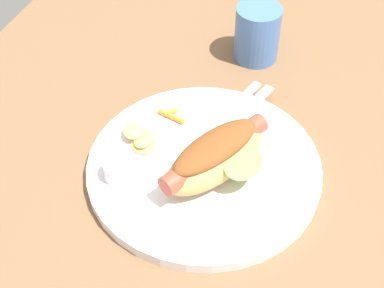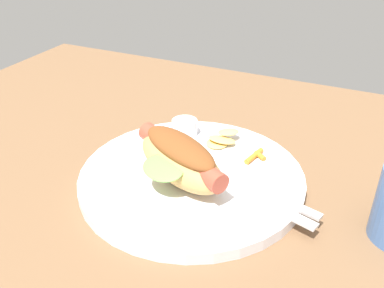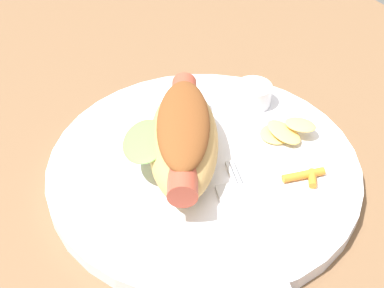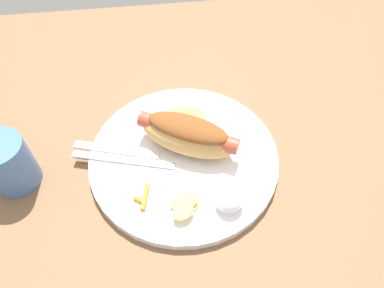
% 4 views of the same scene
% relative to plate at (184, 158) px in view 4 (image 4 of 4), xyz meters
% --- Properties ---
extents(ground_plane, '(1.20, 0.90, 0.02)m').
position_rel_plate_xyz_m(ground_plane, '(0.02, -0.02, -0.02)').
color(ground_plane, brown).
extents(plate, '(0.31, 0.31, 0.02)m').
position_rel_plate_xyz_m(plate, '(0.00, 0.00, 0.00)').
color(plate, white).
rests_on(plate, ground_plane).
extents(hot_dog, '(0.17, 0.13, 0.06)m').
position_rel_plate_xyz_m(hot_dog, '(-0.01, -0.02, 0.04)').
color(hot_dog, tan).
rests_on(hot_dog, plate).
extents(sauce_ramekin, '(0.04, 0.04, 0.02)m').
position_rel_plate_xyz_m(sauce_ramekin, '(-0.06, 0.09, 0.02)').
color(sauce_ramekin, white).
rests_on(sauce_ramekin, plate).
extents(fork, '(0.17, 0.06, 0.00)m').
position_rel_plate_xyz_m(fork, '(0.10, -0.00, 0.01)').
color(fork, silver).
rests_on(fork, plate).
extents(knife, '(0.14, 0.05, 0.00)m').
position_rel_plate_xyz_m(knife, '(0.11, -0.02, 0.01)').
color(knife, silver).
rests_on(knife, plate).
extents(chips_pile, '(0.05, 0.06, 0.02)m').
position_rel_plate_xyz_m(chips_pile, '(0.01, 0.09, 0.02)').
color(chips_pile, '#E9C062').
rests_on(chips_pile, plate).
extents(carrot_garnish, '(0.03, 0.04, 0.01)m').
position_rel_plate_xyz_m(carrot_garnish, '(0.07, 0.07, 0.01)').
color(carrot_garnish, orange).
rests_on(carrot_garnish, plate).
extents(drinking_cup, '(0.07, 0.07, 0.09)m').
position_rel_plate_xyz_m(drinking_cup, '(0.27, 0.00, 0.04)').
color(drinking_cup, '#4770B2').
rests_on(drinking_cup, ground_plane).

